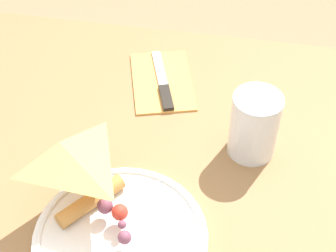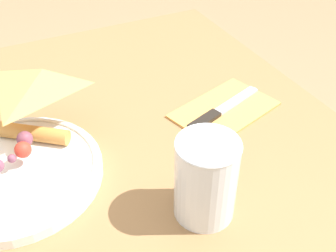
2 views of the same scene
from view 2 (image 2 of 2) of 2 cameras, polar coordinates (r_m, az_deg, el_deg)
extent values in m
cube|color=olive|center=(0.64, -20.85, -9.31)|extent=(1.10, 0.89, 0.03)
cube|color=brown|center=(1.27, 2.17, -1.12)|extent=(0.06, 0.06, 0.67)
cylinder|color=white|center=(0.64, -20.03, -6.11)|extent=(0.25, 0.25, 0.02)
torus|color=white|center=(0.64, -20.21, -5.49)|extent=(0.24, 0.24, 0.01)
pyramid|color=#DBA351|center=(0.64, -20.18, -4.65)|extent=(0.17, 0.17, 0.02)
cylinder|color=#C68942|center=(0.67, -17.75, -0.95)|extent=(0.10, 0.09, 0.02)
sphere|color=red|center=(0.62, -19.05, -3.07)|extent=(0.02, 0.02, 0.02)
sphere|color=#7A4256|center=(0.62, -20.40, -4.15)|extent=(0.01, 0.01, 0.01)
sphere|color=#7A4256|center=(0.64, -18.83, -1.67)|extent=(0.02, 0.02, 0.02)
cylinder|color=white|center=(0.53, 5.13, -7.18)|extent=(0.08, 0.08, 0.12)
cylinder|color=white|center=(0.55, 4.99, -8.95)|extent=(0.07, 0.07, 0.07)
torus|color=white|center=(0.49, 5.50, -2.57)|extent=(0.08, 0.08, 0.00)
cube|color=#E59E4C|center=(0.74, 7.65, 2.20)|extent=(0.20, 0.16, 0.00)
cube|color=black|center=(0.70, 4.96, 0.76)|extent=(0.07, 0.04, 0.01)
cube|color=silver|center=(0.76, 9.23, 3.46)|extent=(0.11, 0.05, 0.00)
ellipsoid|color=silver|center=(0.80, 11.32, 4.83)|extent=(0.02, 0.02, 0.00)
camera|label=1|loc=(0.56, -92.59, 26.45)|focal=55.00mm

